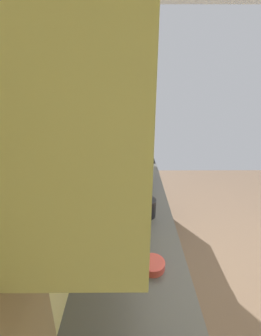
# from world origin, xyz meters

# --- Properties ---
(ground_plane) EXTENTS (5.88, 5.88, 0.00)m
(ground_plane) POSITION_xyz_m (0.00, 0.00, 0.00)
(ground_plane) COLOR brown
(wall_back) EXTENTS (3.79, 0.12, 2.72)m
(wall_back) POSITION_xyz_m (0.00, 1.59, 1.36)
(wall_back) COLOR #E6D481
(wall_back) RESTS_ON ground_plane
(counter_run) EXTENTS (2.85, 0.64, 0.90)m
(counter_run) POSITION_xyz_m (-0.41, 1.23, 0.45)
(counter_run) COLOR beige
(counter_run) RESTS_ON ground_plane
(upper_cabinets) EXTENTS (1.68, 0.34, 0.61)m
(upper_cabinets) POSITION_xyz_m (-0.41, 1.36, 1.79)
(upper_cabinets) COLOR beige
(oven_range) EXTENTS (0.62, 0.63, 1.08)m
(oven_range) POSITION_xyz_m (1.32, 1.22, 0.46)
(oven_range) COLOR black
(oven_range) RESTS_ON ground_plane
(microwave) EXTENTS (0.44, 0.33, 0.28)m
(microwave) POSITION_xyz_m (0.55, 1.24, 1.04)
(microwave) COLOR #B7BABF
(microwave) RESTS_ON counter_run
(bowl) EXTENTS (0.14, 0.14, 0.04)m
(bowl) POSITION_xyz_m (-0.61, 1.11, 0.92)
(bowl) COLOR #D84C47
(bowl) RESTS_ON counter_run
(kettle) EXTENTS (0.20, 0.15, 0.16)m
(kettle) POSITION_xyz_m (-0.09, 1.11, 0.97)
(kettle) COLOR black
(kettle) RESTS_ON counter_run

